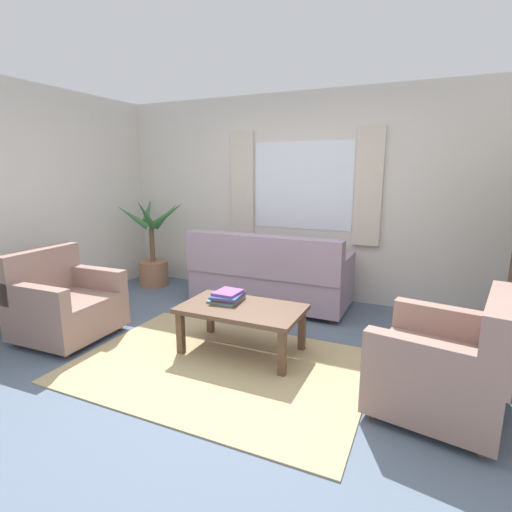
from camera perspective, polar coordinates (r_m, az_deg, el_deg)
The scene contains 10 objects.
ground_plane at distance 3.48m, azimuth -5.35°, elevation -15.78°, with size 6.24×6.24×0.00m, color slate.
wall_back at distance 5.17m, azimuth 6.94°, elevation 8.48°, with size 5.32×0.12×2.60m, color silver.
window_with_curtains at distance 5.08m, azimuth 6.69°, elevation 10.12°, with size 1.98×0.07×1.40m.
area_rug at distance 3.48m, azimuth -5.36°, elevation -15.69°, with size 2.44×1.69×0.01m, color tan.
couch at distance 4.78m, azimuth 1.86°, elevation -3.07°, with size 1.90×0.82×0.92m.
armchair_left at distance 4.35m, azimuth -26.38°, elevation -6.15°, with size 0.84×0.86×0.88m.
armchair_right at distance 3.03m, azimuth 26.31°, elevation -14.09°, with size 0.95×0.97×0.88m.
coffee_table at distance 3.57m, azimuth -2.10°, elevation -8.25°, with size 1.10×0.64×0.44m.
book_stack_on_table at distance 3.70m, azimuth -4.17°, elevation -5.86°, with size 0.30×0.32×0.09m.
potted_plant at distance 5.82m, azimuth -14.76°, elevation 0.30°, with size 1.07×1.12×1.32m.
Camera 1 is at (1.54, -2.66, 1.63)m, focal length 27.41 mm.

